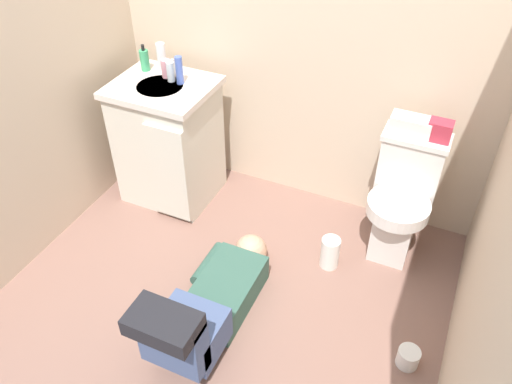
{
  "coord_description": "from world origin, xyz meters",
  "views": [
    {
      "loc": [
        0.93,
        -1.63,
        2.29
      ],
      "look_at": [
        0.01,
        0.4,
        0.45
      ],
      "focal_mm": 36.4,
      "sensor_mm": 36.0,
      "label": 1
    }
  ],
  "objects_px": {
    "person_plumber": "(208,305)",
    "bottle_clear": "(171,72)",
    "bottle_pink": "(166,68)",
    "paper_towel_roll": "(330,252)",
    "toilet": "(401,199)",
    "vanity_cabinet": "(169,141)",
    "toiletry_bag": "(440,131)",
    "bottle_blue": "(179,70)",
    "toilet_paper_roll": "(408,357)",
    "faucet": "(173,67)",
    "soap_dispenser": "(145,60)",
    "tissue_box": "(411,125)",
    "bottle_white": "(161,57)"
  },
  "relations": [
    {
      "from": "soap_dispenser",
      "to": "paper_towel_roll",
      "type": "height_order",
      "value": "soap_dispenser"
    },
    {
      "from": "vanity_cabinet",
      "to": "toiletry_bag",
      "type": "relative_size",
      "value": 6.61
    },
    {
      "from": "toiletry_bag",
      "to": "toilet_paper_roll",
      "type": "distance_m",
      "value": 1.17
    },
    {
      "from": "bottle_clear",
      "to": "bottle_blue",
      "type": "height_order",
      "value": "bottle_blue"
    },
    {
      "from": "vanity_cabinet",
      "to": "tissue_box",
      "type": "distance_m",
      "value": 1.5
    },
    {
      "from": "bottle_white",
      "to": "toilet",
      "type": "bearing_deg",
      "value": -2.15
    },
    {
      "from": "faucet",
      "to": "toilet_paper_roll",
      "type": "distance_m",
      "value": 2.1
    },
    {
      "from": "faucet",
      "to": "tissue_box",
      "type": "height_order",
      "value": "faucet"
    },
    {
      "from": "bottle_pink",
      "to": "bottle_blue",
      "type": "height_order",
      "value": "bottle_blue"
    },
    {
      "from": "bottle_clear",
      "to": "toilet_paper_roll",
      "type": "distance_m",
      "value": 2.05
    },
    {
      "from": "faucet",
      "to": "toilet_paper_roll",
      "type": "xyz_separation_m",
      "value": [
        1.75,
        -0.83,
        -0.82
      ]
    },
    {
      "from": "tissue_box",
      "to": "bottle_blue",
      "type": "height_order",
      "value": "bottle_blue"
    },
    {
      "from": "toiletry_bag",
      "to": "bottle_clear",
      "type": "bearing_deg",
      "value": -175.38
    },
    {
      "from": "vanity_cabinet",
      "to": "paper_towel_roll",
      "type": "relative_size",
      "value": 4.08
    },
    {
      "from": "person_plumber",
      "to": "bottle_clear",
      "type": "xyz_separation_m",
      "value": [
        -0.73,
        0.96,
        0.7
      ]
    },
    {
      "from": "bottle_pink",
      "to": "bottle_clear",
      "type": "bearing_deg",
      "value": -32.33
    },
    {
      "from": "soap_dispenser",
      "to": "bottle_clear",
      "type": "bearing_deg",
      "value": -14.53
    },
    {
      "from": "toilet",
      "to": "person_plumber",
      "type": "distance_m",
      "value": 1.25
    },
    {
      "from": "toilet",
      "to": "faucet",
      "type": "height_order",
      "value": "faucet"
    },
    {
      "from": "toiletry_bag",
      "to": "bottle_clear",
      "type": "height_order",
      "value": "bottle_clear"
    },
    {
      "from": "bottle_white",
      "to": "vanity_cabinet",
      "type": "bearing_deg",
      "value": -60.65
    },
    {
      "from": "soap_dispenser",
      "to": "toilet_paper_roll",
      "type": "height_order",
      "value": "soap_dispenser"
    },
    {
      "from": "vanity_cabinet",
      "to": "bottle_clear",
      "type": "bearing_deg",
      "value": 68.01
    },
    {
      "from": "tissue_box",
      "to": "bottle_pink",
      "type": "xyz_separation_m",
      "value": [
        -1.47,
        -0.09,
        0.08
      ]
    },
    {
      "from": "bottle_pink",
      "to": "bottle_clear",
      "type": "distance_m",
      "value": 0.06
    },
    {
      "from": "person_plumber",
      "to": "vanity_cabinet",
      "type": "bearing_deg",
      "value": 130.1
    },
    {
      "from": "toiletry_bag",
      "to": "toilet_paper_roll",
      "type": "bearing_deg",
      "value": -80.1
    },
    {
      "from": "bottle_blue",
      "to": "toilet_paper_roll",
      "type": "xyz_separation_m",
      "value": [
        1.65,
        -0.75,
        -0.85
      ]
    },
    {
      "from": "person_plumber",
      "to": "soap_dispenser",
      "type": "xyz_separation_m",
      "value": [
        -0.95,
        1.02,
        0.71
      ]
    },
    {
      "from": "vanity_cabinet",
      "to": "tissue_box",
      "type": "xyz_separation_m",
      "value": [
        1.44,
        0.2,
        0.38
      ]
    },
    {
      "from": "toiletry_bag",
      "to": "bottle_pink",
      "type": "bearing_deg",
      "value": -176.69
    },
    {
      "from": "bottle_blue",
      "to": "paper_towel_roll",
      "type": "bearing_deg",
      "value": -14.25
    },
    {
      "from": "bottle_white",
      "to": "toilet_paper_roll",
      "type": "relative_size",
      "value": 1.61
    },
    {
      "from": "bottle_pink",
      "to": "toilet_paper_roll",
      "type": "height_order",
      "value": "bottle_pink"
    },
    {
      "from": "tissue_box",
      "to": "paper_towel_roll",
      "type": "height_order",
      "value": "tissue_box"
    },
    {
      "from": "toilet",
      "to": "soap_dispenser",
      "type": "bearing_deg",
      "value": 179.28
    },
    {
      "from": "toilet_paper_roll",
      "to": "paper_towel_roll",
      "type": "bearing_deg",
      "value": 139.85
    },
    {
      "from": "faucet",
      "to": "bottle_clear",
      "type": "height_order",
      "value": "bottle_clear"
    },
    {
      "from": "bottle_pink",
      "to": "paper_towel_roll",
      "type": "xyz_separation_m",
      "value": [
        1.21,
        -0.32,
        -0.78
      ]
    },
    {
      "from": "toilet",
      "to": "vanity_cabinet",
      "type": "relative_size",
      "value": 0.91
    },
    {
      "from": "bottle_clear",
      "to": "tissue_box",
      "type": "bearing_deg",
      "value": 5.11
    },
    {
      "from": "bottle_blue",
      "to": "toilet_paper_roll",
      "type": "height_order",
      "value": "bottle_blue"
    },
    {
      "from": "bottle_white",
      "to": "paper_towel_roll",
      "type": "relative_size",
      "value": 0.88
    },
    {
      "from": "bottle_pink",
      "to": "toilet_paper_roll",
      "type": "bearing_deg",
      "value": -23.98
    },
    {
      "from": "tissue_box",
      "to": "faucet",
      "type": "bearing_deg",
      "value": -178.05
    },
    {
      "from": "vanity_cabinet",
      "to": "toiletry_bag",
      "type": "xyz_separation_m",
      "value": [
        1.59,
        0.2,
        0.39
      ]
    },
    {
      "from": "bottle_white",
      "to": "paper_towel_roll",
      "type": "height_order",
      "value": "bottle_white"
    },
    {
      "from": "faucet",
      "to": "paper_towel_roll",
      "type": "height_order",
      "value": "faucet"
    },
    {
      "from": "toilet",
      "to": "tissue_box",
      "type": "bearing_deg",
      "value": 116.43
    },
    {
      "from": "person_plumber",
      "to": "soap_dispenser",
      "type": "relative_size",
      "value": 6.42
    }
  ]
}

